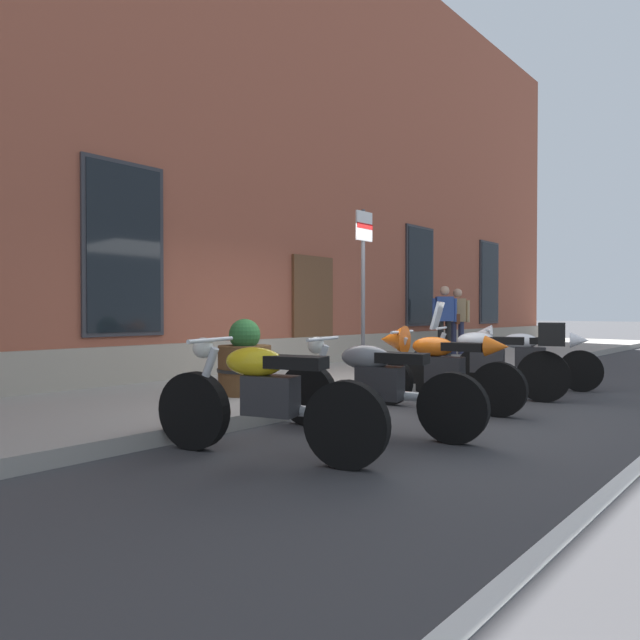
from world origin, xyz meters
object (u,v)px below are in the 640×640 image
motorcycle_grey_naked (373,385)px  pedestrian_blue_top (445,317)px  motorcycle_yellow_naked (263,398)px  barrel_planter (245,363)px  motorcycle_orange_sport (435,364)px  parking_sign (363,271)px  pedestrian_tan_coat (457,317)px  motorcycle_silver_touring (492,358)px  motorcycle_white_sport (521,353)px

motorcycle_grey_naked → pedestrian_blue_top: bearing=24.8°
motorcycle_yellow_naked → barrel_planter: bearing=55.2°
motorcycle_orange_sport → pedestrian_blue_top: (5.48, 3.01, 0.53)m
parking_sign → motorcycle_yellow_naked: bearing=-153.7°
motorcycle_orange_sport → pedestrian_tan_coat: 6.91m
pedestrian_blue_top → parking_sign: size_ratio=0.65×
pedestrian_tan_coat → parking_sign: 5.82m
motorcycle_silver_touring → pedestrian_tan_coat: pedestrian_tan_coat is taller
motorcycle_yellow_naked → motorcycle_white_sport: bearing=0.6°
motorcycle_white_sport → barrel_planter: (-3.92, 1.94, -0.01)m
pedestrian_blue_top → barrel_planter: size_ratio=1.74×
pedestrian_tan_coat → parking_sign: parking_sign is taller
parking_sign → pedestrian_blue_top: bearing=16.3°
pedestrian_blue_top → parking_sign: 5.14m
pedestrian_tan_coat → barrel_planter: 7.69m
motorcycle_orange_sport → parking_sign: (0.59, 1.58, 1.25)m
motorcycle_yellow_naked → motorcycle_grey_naked: (1.30, -0.12, -0.01)m
motorcycle_grey_naked → motorcycle_white_sport: (4.01, 0.18, 0.07)m
motorcycle_yellow_naked → motorcycle_silver_touring: bearing=-0.7°
motorcycle_grey_naked → motorcycle_silver_touring: size_ratio=1.01×
motorcycle_orange_sport → motorcycle_white_sport: (2.51, -0.04, -0.01)m
motorcycle_yellow_naked → pedestrian_tan_coat: (8.97, 3.15, 0.57)m
motorcycle_orange_sport → motorcycle_silver_touring: motorcycle_silver_touring is taller
motorcycle_grey_naked → pedestrian_blue_top: (6.98, 3.22, 0.61)m
motorcycle_orange_sport → motorcycle_white_sport: 2.51m
motorcycle_orange_sport → motorcycle_white_sport: size_ratio=0.97×
parking_sign → barrel_planter: parking_sign is taller
motorcycle_white_sport → pedestrian_blue_top: 4.29m
motorcycle_silver_touring → pedestrian_tan_coat: (4.91, 3.20, 0.50)m
motorcycle_silver_touring → barrel_planter: 3.37m
motorcycle_white_sport → pedestrian_blue_top: size_ratio=1.23×
motorcycle_silver_touring → motorcycle_grey_naked: bearing=-178.5°
motorcycle_orange_sport → barrel_planter: bearing=126.5°
motorcycle_yellow_naked → motorcycle_white_sport: size_ratio=0.98×
motorcycle_grey_naked → parking_sign: 3.06m
motorcycle_silver_touring → parking_sign: size_ratio=0.82×
motorcycle_grey_naked → motorcycle_orange_sport: 1.52m
motorcycle_silver_touring → pedestrian_blue_top: size_ratio=1.27×
motorcycle_silver_touring → parking_sign: (-0.67, 1.72, 1.25)m
pedestrian_blue_top → parking_sign: (-4.89, -1.43, 0.72)m
pedestrian_tan_coat → motorcycle_grey_naked: bearing=-156.9°
motorcycle_white_sport → pedestrian_blue_top: (2.97, 3.05, 0.54)m
motorcycle_grey_naked → motorcycle_orange_sport: size_ratio=1.08×
motorcycle_white_sport → pedestrian_tan_coat: pedestrian_tan_coat is taller
motorcycle_silver_touring → parking_sign: 2.23m
motorcycle_yellow_naked → barrel_planter: barrel_planter is taller
motorcycle_white_sport → pedestrian_blue_top: pedestrian_blue_top is taller
motorcycle_grey_naked → motorcycle_silver_touring: 2.77m
motorcycle_orange_sport → motorcycle_silver_touring: bearing=-6.3°
motorcycle_white_sport → barrel_planter: barrel_planter is taller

